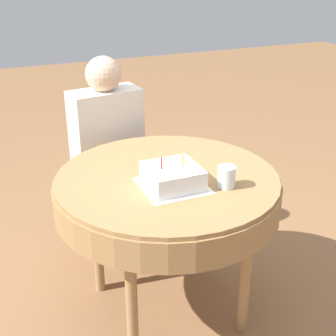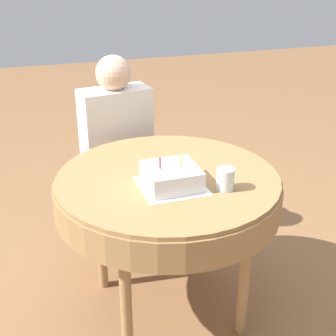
# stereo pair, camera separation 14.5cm
# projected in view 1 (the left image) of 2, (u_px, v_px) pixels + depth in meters

# --- Properties ---
(ground_plane) EXTENTS (12.00, 12.00, 0.00)m
(ground_plane) POSITION_uv_depth(u_px,v_px,m) (167.00, 307.00, 2.42)
(ground_plane) COLOR #8C603D
(dining_table) EXTENTS (1.03, 1.03, 0.76)m
(dining_table) POSITION_uv_depth(u_px,v_px,m) (167.00, 194.00, 2.14)
(dining_table) COLOR #9E7547
(dining_table) RESTS_ON ground_plane
(chair) EXTENTS (0.41, 0.41, 0.85)m
(chair) POSITION_uv_depth(u_px,v_px,m) (105.00, 171.00, 2.84)
(chair) COLOR #A37A4C
(chair) RESTS_ON ground_plane
(person) EXTENTS (0.42, 0.32, 1.17)m
(person) POSITION_uv_depth(u_px,v_px,m) (108.00, 140.00, 2.68)
(person) COLOR #DBB293
(person) RESTS_ON ground_plane
(napkin) EXTENTS (0.27, 0.27, 0.00)m
(napkin) POSITION_uv_depth(u_px,v_px,m) (173.00, 186.00, 2.01)
(napkin) COLOR white
(napkin) RESTS_ON dining_table
(birthday_cake) EXTENTS (0.22, 0.22, 0.14)m
(birthday_cake) POSITION_uv_depth(u_px,v_px,m) (173.00, 176.00, 1.99)
(birthday_cake) COLOR white
(birthday_cake) RESTS_ON dining_table
(drinking_glass) EXTENTS (0.08, 0.08, 0.09)m
(drinking_glass) POSITION_uv_depth(u_px,v_px,m) (226.00, 177.00, 1.98)
(drinking_glass) COLOR silver
(drinking_glass) RESTS_ON dining_table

